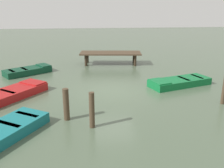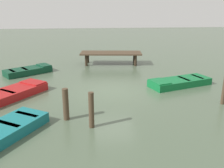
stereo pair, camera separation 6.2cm
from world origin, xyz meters
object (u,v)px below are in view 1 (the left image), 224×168
Objects in this scene: rowboat_dark_green at (28,71)px; mooring_piling_far_left at (224,87)px; mooring_piling_mid_right at (92,110)px; rowboat_red at (13,93)px; mooring_piling_near_left at (66,104)px; dock_segment at (111,54)px; rowboat_teal at (3,132)px; rowboat_green at (179,82)px.

mooring_piling_far_left reaches higher than rowboat_dark_green.
mooring_piling_mid_right is 0.86× the size of mooring_piling_far_left.
mooring_piling_near_left reaches higher than rowboat_red.
mooring_piling_near_left is (-2.82, -9.79, -0.17)m from dock_segment.
mooring_piling_mid_right reaches higher than rowboat_red.
mooring_piling_mid_right reaches higher than rowboat_teal.
mooring_piling_mid_right is (4.10, -8.30, 0.49)m from rowboat_dark_green.
rowboat_red is at bearing -12.47° from rowboat_green.
mooring_piling_far_left is (4.39, -8.87, -0.01)m from dock_segment.
rowboat_green is at bearing -53.54° from dock_segment.
rowboat_green is 1.10× the size of rowboat_teal.
rowboat_dark_green is 10.01m from rowboat_green.
mooring_piling_far_left is at bearing -64.48° from rowboat_red.
rowboat_teal is (0.76, -4.16, 0.00)m from rowboat_red.
rowboat_red is 9.16m from rowboat_green.
rowboat_green is at bearing -47.47° from rowboat_red.
rowboat_teal is 9.61m from mooring_piling_far_left.
rowboat_red is at bearing -123.30° from dock_segment.
dock_segment is at bearing 116.35° from mooring_piling_far_left.
rowboat_dark_green is at bearing -39.53° from rowboat_green.
rowboat_green is 9.76m from rowboat_teal.
rowboat_red is at bearing -138.10° from rowboat_teal.
dock_segment is 8.93m from rowboat_red.
rowboat_red is at bearing -122.52° from rowboat_dark_green.
mooring_piling_mid_right is at bearing 23.61° from rowboat_green.
mooring_piling_near_left is at bearing -172.75° from mooring_piling_far_left.
rowboat_red is at bearing 134.34° from mooring_piling_near_left.
mooring_piling_far_left is at bearing -56.96° from dock_segment.
dock_segment is 10.73m from mooring_piling_mid_right.
rowboat_dark_green is 4.56m from rowboat_red.
rowboat_dark_green is 2.27× the size of mooring_piling_mid_right.
dock_segment is 1.27× the size of rowboat_green.
dock_segment is 6.36m from rowboat_dark_green.
rowboat_green is (9.12, 0.89, -0.00)m from rowboat_red.
mooring_piling_far_left is at bearing 7.25° from mooring_piling_near_left.
rowboat_green is 7.33m from mooring_piling_near_left.
rowboat_dark_green and rowboat_teal have the same top height.
rowboat_red is 4.17m from mooring_piling_near_left.
rowboat_green and rowboat_teal have the same top height.
rowboat_teal is at bearing -150.83° from mooring_piling_near_left.
rowboat_teal is at bearing -107.63° from dock_segment.
rowboat_dark_green is 0.83× the size of rowboat_green.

